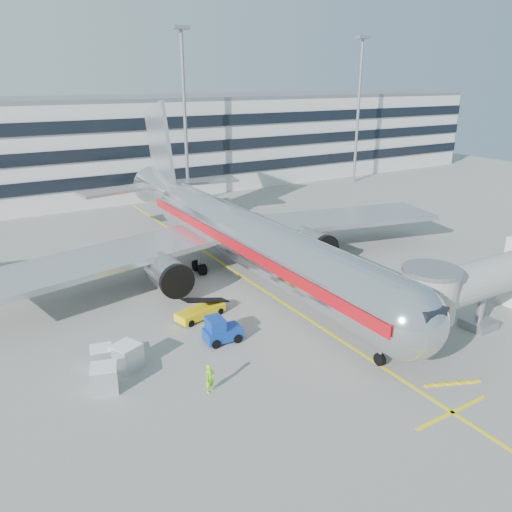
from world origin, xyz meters
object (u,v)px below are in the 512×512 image
belt_loader (200,311)px  cargo_container_front (127,356)px  cargo_container_left (102,358)px  ramp_worker (210,378)px  baggage_tug (220,331)px  cargo_container_right (105,378)px  main_jet (238,233)px

belt_loader → cargo_container_front: bearing=-149.9°
cargo_container_left → ramp_worker: (5.00, -6.26, 0.21)m
belt_loader → cargo_container_left: bearing=-159.1°
cargo_container_front → baggage_tug: bearing=-0.3°
cargo_container_right → ramp_worker: bearing=-32.7°
baggage_tug → ramp_worker: 6.30m
belt_loader → cargo_container_right: bearing=-147.1°
cargo_container_left → cargo_container_right: cargo_container_right is taller
belt_loader → ramp_worker: size_ratio=2.34×
cargo_container_left → ramp_worker: 8.01m
baggage_tug → cargo_container_right: (-8.98, -1.72, -0.03)m
ramp_worker → cargo_container_front: bearing=102.0°
cargo_container_right → cargo_container_front: cargo_container_front is taller
belt_loader → ramp_worker: bearing=-111.7°
main_jet → belt_loader: 10.76m
cargo_container_front → ramp_worker: bearing=-56.0°
main_jet → cargo_container_left: (-16.24, -10.28, -3.48)m
cargo_container_right → cargo_container_front: size_ratio=0.90×
main_jet → cargo_container_front: 18.89m
main_jet → baggage_tug: 14.10m
main_jet → cargo_container_left: 19.53m
main_jet → baggage_tug: size_ratio=18.19×
cargo_container_right → belt_loader: bearing=32.9°
belt_loader → baggage_tug: bearing=-95.2°
cargo_container_front → cargo_container_left: bearing=146.4°
belt_loader → baggage_tug: 4.38m
cargo_container_left → cargo_container_front: 1.70m
baggage_tug → cargo_container_left: (-8.44, 0.98, -0.13)m
cargo_container_right → ramp_worker: size_ratio=1.03×
belt_loader → main_jet: bearing=43.0°
ramp_worker → cargo_container_left: bearing=106.6°
cargo_container_right → main_jet: bearing=37.7°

